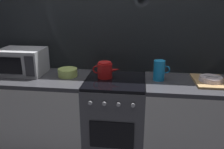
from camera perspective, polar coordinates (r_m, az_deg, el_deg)
The scene contains 9 objects.
back_wall at distance 2.49m, azimuth 1.73°, elevation 7.76°, with size 3.60×0.05×2.40m.
counter_left at distance 2.69m, azimuth -18.89°, elevation -9.43°, with size 1.20×0.60×0.90m.
stove_unit at distance 2.45m, azimuth 0.81°, elevation -11.22°, with size 0.60×0.63×0.90m.
counter_right at distance 2.53m, azimuth 21.98°, elevation -11.67°, with size 1.20×0.60×0.90m.
microwave at distance 2.59m, azimuth -21.73°, elevation 3.09°, with size 0.46×0.35×0.27m.
kettle at distance 2.29m, azimuth -1.78°, elevation 1.14°, with size 0.28×0.15×0.17m.
mixing_bowl at distance 2.39m, azimuth -11.12°, elevation 0.52°, with size 0.20×0.20×0.08m, color #B7D166.
pitcher at distance 2.26m, azimuth 11.86°, elevation 1.03°, with size 0.16×0.11×0.20m.
dish_pile at distance 2.37m, azimuth 23.59°, elevation -1.32°, with size 0.30×0.40×0.07m.
Camera 1 is at (0.23, -2.12, 1.66)m, focal length 36.21 mm.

